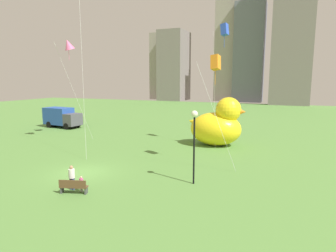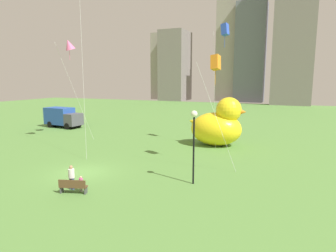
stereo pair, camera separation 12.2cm
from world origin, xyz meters
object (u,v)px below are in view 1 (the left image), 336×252
at_px(box_truck, 62,118).
at_px(lamppost, 194,130).
at_px(kite_orange, 216,63).
at_px(giant_inflatable_duck, 218,125).
at_px(person_adult, 72,176).
at_px(kite_blue, 225,30).
at_px(park_bench, 73,186).
at_px(kite_pink, 68,45).
at_px(person_child, 81,183).

bearing_deg(box_truck, lamppost, -30.97).
distance_m(lamppost, box_truck, 28.77).
bearing_deg(box_truck, kite_orange, -22.28).
distance_m(giant_inflatable_duck, kite_orange, 9.51).
height_order(box_truck, kite_orange, kite_orange).
distance_m(person_adult, giant_inflatable_duck, 16.85).
bearing_deg(giant_inflatable_duck, person_adult, -109.56).
bearing_deg(person_adult, kite_blue, 68.69).
relative_size(park_bench, kite_orange, 0.20).
xyz_separation_m(person_adult, giant_inflatable_duck, (5.63, 15.83, 1.30)).
height_order(kite_pink, kite_blue, kite_blue).
relative_size(giant_inflatable_duck, kite_pink, 0.54).
xyz_separation_m(park_bench, kite_orange, (6.43, 9.06, 7.65)).
xyz_separation_m(giant_inflatable_duck, box_truck, (-23.46, 2.87, -0.73)).
xyz_separation_m(person_adult, kite_pink, (-11.00, 13.01, 9.89)).
height_order(box_truck, kite_blue, kite_blue).
relative_size(person_child, box_truck, 0.17).
xyz_separation_m(kite_pink, kite_blue, (17.09, 2.61, 0.89)).
height_order(park_bench, kite_blue, kite_blue).
relative_size(person_child, kite_pink, 0.09).
height_order(giant_inflatable_duck, kite_blue, kite_blue).
xyz_separation_m(box_truck, kite_pink, (6.83, -5.69, 9.32)).
bearing_deg(park_bench, kite_pink, 130.45).
height_order(park_bench, giant_inflatable_duck, giant_inflatable_duck).
bearing_deg(giant_inflatable_duck, kite_blue, -24.57).
distance_m(giant_inflatable_duck, lamppost, 12.04).
distance_m(person_adult, lamppost, 8.30).
height_order(person_adult, box_truck, box_truck).
distance_m(person_adult, box_truck, 25.85).
height_order(lamppost, kite_blue, kite_blue).
height_order(giant_inflatable_duck, kite_pink, kite_pink).
xyz_separation_m(lamppost, kite_orange, (0.20, 4.60, 4.48)).
distance_m(person_adult, kite_blue, 19.93).
distance_m(giant_inflatable_duck, box_truck, 23.65).
xyz_separation_m(box_truck, kite_blue, (23.93, -3.08, 10.21)).
bearing_deg(kite_orange, kite_pink, 166.03).
bearing_deg(kite_orange, person_child, -125.82).
height_order(kite_blue, kite_orange, kite_blue).
xyz_separation_m(person_child, kite_pink, (-11.76, 13.06, 10.21)).
xyz_separation_m(person_child, kite_orange, (6.20, 8.59, 7.58)).
height_order(person_adult, giant_inflatable_duck, giant_inflatable_duck).
bearing_deg(kite_blue, giant_inflatable_duck, 155.43).
bearing_deg(lamppost, giant_inflatable_duck, 95.44).
bearing_deg(park_bench, kite_blue, 70.99).
bearing_deg(giant_inflatable_duck, kite_orange, -79.60).
bearing_deg(person_adult, person_child, -3.83).
bearing_deg(kite_orange, giant_inflatable_duck, 100.40).
bearing_deg(person_child, person_adult, 176.17).
bearing_deg(person_child, kite_blue, 71.22).
xyz_separation_m(park_bench, person_child, (0.23, 0.47, 0.07)).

